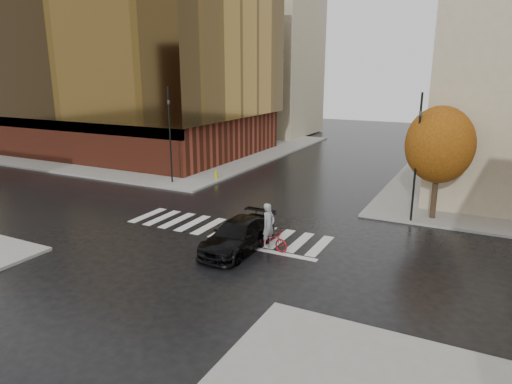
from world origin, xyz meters
TOP-DOWN VIEW (x-y plane):
  - ground at (0.00, 0.00)m, footprint 120.00×120.00m
  - sidewalk_nw at (-21.00, 21.00)m, footprint 30.00×30.00m
  - crosswalk at (0.00, 0.50)m, footprint 12.00×3.00m
  - office_glass at (-22.00, 17.99)m, footprint 27.00×19.00m
  - building_nw_far at (-16.00, 37.00)m, footprint 14.00×12.00m
  - tree_ne_a at (10.00, 7.40)m, footprint 3.80×3.80m
  - sedan at (2.08, -1.80)m, footprint 2.18×5.17m
  - cyclist at (3.41, -1.00)m, footprint 2.14×1.13m
  - traffic_light_nw at (-9.00, 7.57)m, footprint 0.21×0.18m
  - traffic_light_ne at (8.96, 6.30)m, footprint 0.21×0.22m
  - fire_hydrant at (-6.50, 10.00)m, footprint 0.25×0.25m
  - manhole at (-0.02, 2.00)m, footprint 0.66×0.66m

SIDE VIEW (x-z plane):
  - ground at x=0.00m, z-range 0.00..0.00m
  - crosswalk at x=0.00m, z-range 0.00..0.01m
  - manhole at x=-0.02m, z-range 0.00..0.01m
  - sidewalk_nw at x=-21.00m, z-range 0.00..0.15m
  - fire_hydrant at x=-6.50m, z-range 0.18..0.89m
  - sedan at x=2.08m, z-range 0.00..1.49m
  - cyclist at x=3.41m, z-range -0.37..1.95m
  - traffic_light_nw at x=-9.00m, z-range 0.64..7.88m
  - traffic_light_ne at x=8.96m, z-range 0.65..7.88m
  - tree_ne_a at x=10.00m, z-range 1.20..7.71m
  - office_glass at x=-22.00m, z-range 0.28..16.28m
  - building_nw_far at x=-16.00m, z-range 0.15..20.15m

